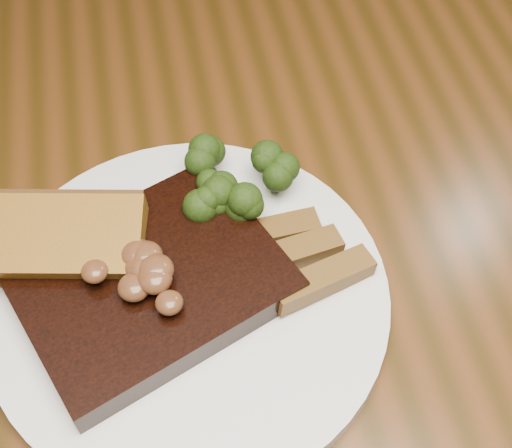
{
  "coord_description": "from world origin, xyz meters",
  "views": [
    {
      "loc": [
        -0.07,
        -0.31,
        1.23
      ],
      "look_at": [
        -0.0,
        0.01,
        0.78
      ],
      "focal_mm": 50.0,
      "sensor_mm": 36.0,
      "label": 1
    }
  ],
  "objects_px": {
    "steak": "(151,283)",
    "garlic_bread": "(71,254)",
    "potato_wedges": "(258,268)",
    "plate": "(189,299)",
    "dining_table": "(259,309)"
  },
  "relations": [
    {
      "from": "steak",
      "to": "garlic_bread",
      "type": "height_order",
      "value": "steak"
    },
    {
      "from": "garlic_bread",
      "to": "potato_wedges",
      "type": "height_order",
      "value": "garlic_bread"
    },
    {
      "from": "plate",
      "to": "potato_wedges",
      "type": "xyz_separation_m",
      "value": [
        0.05,
        0.01,
        0.02
      ]
    },
    {
      "from": "potato_wedges",
      "to": "steak",
      "type": "bearing_deg",
      "value": 178.88
    },
    {
      "from": "potato_wedges",
      "to": "dining_table",
      "type": "bearing_deg",
      "value": 76.51
    },
    {
      "from": "dining_table",
      "to": "garlic_bread",
      "type": "height_order",
      "value": "garlic_bread"
    },
    {
      "from": "dining_table",
      "to": "potato_wedges",
      "type": "relative_size",
      "value": 14.98
    },
    {
      "from": "plate",
      "to": "steak",
      "type": "height_order",
      "value": "steak"
    },
    {
      "from": "plate",
      "to": "steak",
      "type": "distance_m",
      "value": 0.03
    },
    {
      "from": "dining_table",
      "to": "potato_wedges",
      "type": "height_order",
      "value": "potato_wedges"
    },
    {
      "from": "dining_table",
      "to": "garlic_bread",
      "type": "relative_size",
      "value": 13.79
    },
    {
      "from": "dining_table",
      "to": "steak",
      "type": "height_order",
      "value": "steak"
    },
    {
      "from": "plate",
      "to": "steak",
      "type": "bearing_deg",
      "value": 164.8
    },
    {
      "from": "steak",
      "to": "garlic_bread",
      "type": "bearing_deg",
      "value": 123.48
    },
    {
      "from": "steak",
      "to": "potato_wedges",
      "type": "distance_m",
      "value": 0.08
    }
  ]
}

